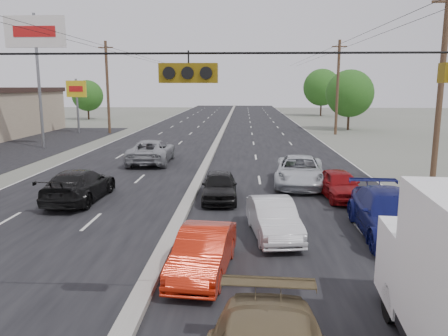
{
  "coord_description": "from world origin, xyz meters",
  "views": [
    {
      "loc": [
        2.51,
        -8.03,
        5.23
      ],
      "look_at": [
        1.77,
        7.99,
        2.2
      ],
      "focal_mm": 35.0,
      "sensor_mm": 36.0,
      "label": 1
    }
  ],
  "objects_px": {
    "pole_sign_far": "(77,93)",
    "utility_pole_right_c": "(338,87)",
    "pole_sign_billboard": "(36,40)",
    "tree_right_mid": "(350,93)",
    "queue_car_e": "(339,185)",
    "red_sedan": "(203,252)",
    "queue_car_b": "(273,219)",
    "queue_car_d": "(390,215)",
    "utility_pole_left_c": "(108,87)",
    "oncoming_near": "(79,185)",
    "queue_car_c": "(300,171)",
    "oncoming_far": "(151,152)",
    "utility_pole_right_b": "(441,88)",
    "queue_car_a": "(219,186)",
    "tree_right_far": "(322,87)",
    "tree_left_far": "(87,96)"
  },
  "relations": [
    {
      "from": "pole_sign_billboard",
      "to": "queue_car_d",
      "type": "height_order",
      "value": "pole_sign_billboard"
    },
    {
      "from": "utility_pole_left_c",
      "to": "utility_pole_right_c",
      "type": "relative_size",
      "value": 1.0
    },
    {
      "from": "pole_sign_billboard",
      "to": "queue_car_e",
      "type": "distance_m",
      "value": 27.97
    },
    {
      "from": "queue_car_b",
      "to": "tree_right_mid",
      "type": "bearing_deg",
      "value": 65.58
    },
    {
      "from": "utility_pole_left_c",
      "to": "pole_sign_billboard",
      "type": "relative_size",
      "value": 0.91
    },
    {
      "from": "utility_pole_left_c",
      "to": "queue_car_c",
      "type": "height_order",
      "value": "utility_pole_left_c"
    },
    {
      "from": "pole_sign_far",
      "to": "tree_right_mid",
      "type": "bearing_deg",
      "value": 9.16
    },
    {
      "from": "utility_pole_right_c",
      "to": "queue_car_a",
      "type": "height_order",
      "value": "utility_pole_right_c"
    },
    {
      "from": "utility_pole_left_c",
      "to": "tree_left_far",
      "type": "relative_size",
      "value": 1.63
    },
    {
      "from": "pole_sign_far",
      "to": "red_sedan",
      "type": "height_order",
      "value": "pole_sign_far"
    },
    {
      "from": "utility_pole_right_b",
      "to": "oncoming_far",
      "type": "distance_m",
      "value": 17.98
    },
    {
      "from": "queue_car_c",
      "to": "utility_pole_right_c",
      "type": "bearing_deg",
      "value": 80.64
    },
    {
      "from": "utility_pole_right_b",
      "to": "oncoming_near",
      "type": "relative_size",
      "value": 1.97
    },
    {
      "from": "utility_pole_left_c",
      "to": "queue_car_a",
      "type": "distance_m",
      "value": 31.99
    },
    {
      "from": "pole_sign_billboard",
      "to": "tree_right_far",
      "type": "xyz_separation_m",
      "value": [
        30.5,
        42.0,
        -3.91
      ]
    },
    {
      "from": "queue_car_e",
      "to": "pole_sign_far",
      "type": "bearing_deg",
      "value": 124.25
    },
    {
      "from": "utility_pole_right_c",
      "to": "queue_car_d",
      "type": "relative_size",
      "value": 1.83
    },
    {
      "from": "queue_car_b",
      "to": "queue_car_e",
      "type": "height_order",
      "value": "queue_car_e"
    },
    {
      "from": "pole_sign_far",
      "to": "utility_pole_right_c",
      "type": "bearing_deg",
      "value": 0.0
    },
    {
      "from": "queue_car_d",
      "to": "pole_sign_billboard",
      "type": "bearing_deg",
      "value": 138.35
    },
    {
      "from": "red_sedan",
      "to": "oncoming_far",
      "type": "distance_m",
      "value": 18.49
    },
    {
      "from": "queue_car_c",
      "to": "queue_car_d",
      "type": "height_order",
      "value": "queue_car_d"
    },
    {
      "from": "queue_car_b",
      "to": "oncoming_near",
      "type": "distance_m",
      "value": 9.66
    },
    {
      "from": "pole_sign_far",
      "to": "queue_car_d",
      "type": "height_order",
      "value": "pole_sign_far"
    },
    {
      "from": "utility_pole_right_c",
      "to": "queue_car_b",
      "type": "height_order",
      "value": "utility_pole_right_c"
    },
    {
      "from": "red_sedan",
      "to": "queue_car_a",
      "type": "distance_m",
      "value": 8.06
    },
    {
      "from": "tree_right_mid",
      "to": "oncoming_near",
      "type": "xyz_separation_m",
      "value": [
        -20.01,
        -33.88,
        -3.6
      ]
    },
    {
      "from": "pole_sign_billboard",
      "to": "red_sedan",
      "type": "relative_size",
      "value": 2.8
    },
    {
      "from": "tree_right_mid",
      "to": "queue_car_e",
      "type": "xyz_separation_m",
      "value": [
        -8.0,
        -32.9,
        -3.67
      ]
    },
    {
      "from": "tree_right_far",
      "to": "queue_car_d",
      "type": "distance_m",
      "value": 63.81
    },
    {
      "from": "utility_pole_left_c",
      "to": "queue_car_a",
      "type": "xyz_separation_m",
      "value": [
        13.9,
        -28.46,
        -4.44
      ]
    },
    {
      "from": "tree_left_far",
      "to": "queue_car_c",
      "type": "height_order",
      "value": "tree_left_far"
    },
    {
      "from": "utility_pole_right_c",
      "to": "pole_sign_billboard",
      "type": "relative_size",
      "value": 0.91
    },
    {
      "from": "queue_car_d",
      "to": "queue_car_e",
      "type": "distance_m",
      "value": 5.27
    },
    {
      "from": "utility_pole_left_c",
      "to": "oncoming_near",
      "type": "bearing_deg",
      "value": -75.46
    },
    {
      "from": "queue_car_e",
      "to": "pole_sign_billboard",
      "type": "bearing_deg",
      "value": 138.27
    },
    {
      "from": "oncoming_near",
      "to": "utility_pole_right_c",
      "type": "bearing_deg",
      "value": -119.66
    },
    {
      "from": "tree_left_far",
      "to": "oncoming_near",
      "type": "height_order",
      "value": "tree_left_far"
    },
    {
      "from": "utility_pole_left_c",
      "to": "pole_sign_far",
      "type": "xyz_separation_m",
      "value": [
        -3.5,
        -0.0,
        -0.7
      ]
    },
    {
      "from": "utility_pole_left_c",
      "to": "oncoming_far",
      "type": "height_order",
      "value": "utility_pole_left_c"
    },
    {
      "from": "tree_right_far",
      "to": "utility_pole_right_c",
      "type": "bearing_deg",
      "value": -96.65
    },
    {
      "from": "utility_pole_left_c",
      "to": "tree_right_mid",
      "type": "xyz_separation_m",
      "value": [
        27.5,
        5.0,
        -0.77
      ]
    },
    {
      "from": "tree_left_far",
      "to": "queue_car_b",
      "type": "distance_m",
      "value": 59.23
    },
    {
      "from": "tree_right_far",
      "to": "red_sedan",
      "type": "distance_m",
      "value": 68.24
    },
    {
      "from": "pole_sign_billboard",
      "to": "tree_right_mid",
      "type": "xyz_separation_m",
      "value": [
        29.5,
        17.0,
        -4.53
      ]
    },
    {
      "from": "queue_car_a",
      "to": "queue_car_c",
      "type": "relative_size",
      "value": 0.71
    },
    {
      "from": "tree_right_far",
      "to": "queue_car_e",
      "type": "xyz_separation_m",
      "value": [
        -9.0,
        -57.9,
        -4.29
      ]
    },
    {
      "from": "oncoming_near",
      "to": "oncoming_far",
      "type": "height_order",
      "value": "oncoming_far"
    },
    {
      "from": "tree_left_far",
      "to": "queue_car_e",
      "type": "distance_m",
      "value": 56.07
    },
    {
      "from": "utility_pole_right_c",
      "to": "red_sedan",
      "type": "distance_m",
      "value": 38.43
    }
  ]
}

